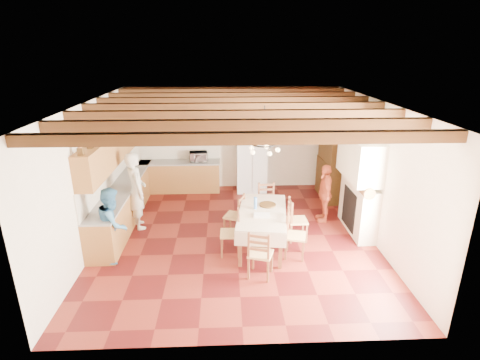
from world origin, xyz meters
The scene contains 31 objects.
floor centered at (0.00, 0.00, -0.01)m, with size 6.00×6.50×0.02m, color #470E0E.
ceiling centered at (0.00, 0.00, 3.01)m, with size 6.00×6.50×0.02m, color silver.
wall_back centered at (0.00, 3.26, 1.50)m, with size 6.00×0.02×3.00m, color beige.
wall_front centered at (0.00, -3.26, 1.50)m, with size 6.00×0.02×3.00m, color beige.
wall_left centered at (-3.01, 0.00, 1.50)m, with size 0.02×6.50×3.00m, color beige.
wall_right centered at (3.01, 0.00, 1.50)m, with size 0.02×6.50×3.00m, color beige.
ceiling_beams centered at (0.00, 0.00, 2.91)m, with size 6.00×6.30×0.16m, color #371D10, non-canonical shape.
lower_cabinets_left centered at (-2.70, 1.05, 0.43)m, with size 0.60×4.30×0.86m, color brown.
lower_cabinets_back centered at (-1.55, 2.95, 0.43)m, with size 2.30×0.60×0.86m, color brown.
countertop_left centered at (-2.70, 1.05, 0.88)m, with size 0.62×4.30×0.04m, color slate.
countertop_back centered at (-1.55, 2.95, 0.88)m, with size 2.34×0.62×0.04m, color slate.
backsplash_left centered at (-2.98, 1.05, 1.20)m, with size 0.03×4.30×0.60m, color silver.
backsplash_back centered at (-1.55, 3.23, 1.20)m, with size 2.30×0.03×0.60m, color silver.
upper_cabinets centered at (-2.83, 1.05, 1.85)m, with size 0.35×4.20×0.70m, color brown.
fireplace centered at (2.72, 0.20, 1.40)m, with size 0.56×1.60×2.80m, color #F0E9C7, non-canonical shape.
wall_picture centered at (1.55, 3.23, 1.85)m, with size 0.34×0.03×0.42m, color black.
refrigerator centered at (0.55, 2.91, 0.86)m, with size 0.86×0.71×1.72m, color white.
hutch centered at (2.75, 2.25, 1.21)m, with size 0.56×1.33×2.41m, color #35230E, non-canonical shape.
dining_table centered at (0.53, -0.43, 0.73)m, with size 1.20×1.98×0.82m.
chandelier centered at (0.53, -0.43, 2.25)m, with size 0.47×0.47×0.03m, color black.
chair_left_near centered at (-0.15, -0.72, 0.48)m, with size 0.42×0.40×0.96m, color brown, non-canonical shape.
chair_left_far centered at (-0.04, 0.12, 0.48)m, with size 0.42×0.40×0.96m, color brown, non-canonical shape.
chair_right_near centered at (1.17, -0.87, 0.48)m, with size 0.42×0.40×0.96m, color brown, non-canonical shape.
chair_right_far centered at (1.34, -0.16, 0.48)m, with size 0.42×0.40×0.96m, color brown, non-canonical shape.
chair_end_near centered at (0.40, -1.53, 0.48)m, with size 0.42×0.40×0.96m, color brown, non-canonical shape.
chair_end_far centered at (0.77, 0.74, 0.48)m, with size 0.42×0.40×0.96m, color brown, non-canonical shape.
person_man centered at (-2.28, 0.62, 0.91)m, with size 0.67×0.44×1.82m, color beige.
person_woman_blue centered at (-2.45, -0.76, 0.75)m, with size 0.73×0.57×1.51m, color teal.
person_woman_red centered at (2.16, 0.76, 0.72)m, with size 0.84×0.35×1.43m, color #C54F2E.
microwave centered at (-0.99, 2.95, 1.04)m, with size 0.50×0.34×0.28m, color silver.
fridge_vase centered at (0.63, 2.91, 1.85)m, with size 0.26×0.26×0.27m, color #35230E.
Camera 1 is at (-0.24, -7.51, 4.05)m, focal length 28.00 mm.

